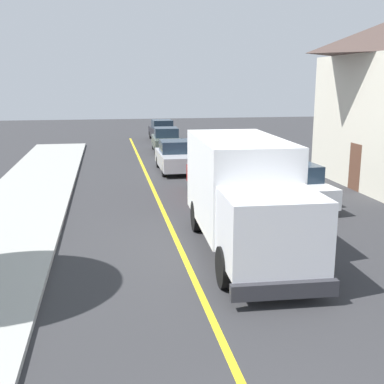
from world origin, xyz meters
TOP-DOWN VIEW (x-y plane):
  - centre_line_yellow at (0.00, 10.00)m, footprint 0.16×56.00m
  - box_truck at (1.79, 9.12)m, footprint 2.67×7.26m
  - parked_car_near at (2.54, 15.94)m, footprint 1.87×4.43m
  - parked_car_mid at (1.65, 21.96)m, footprint 1.81×4.40m
  - parked_car_far at (2.07, 29.46)m, footprint 1.95×4.46m
  - parked_car_furthest at (2.59, 36.24)m, footprint 1.97×4.47m
  - parked_van_across at (5.20, 13.83)m, footprint 2.01×4.48m

SIDE VIEW (x-z plane):
  - centre_line_yellow at x=0.00m, z-range 0.00..0.01m
  - parked_car_near at x=2.54m, z-range -0.04..1.63m
  - parked_car_mid at x=1.65m, z-range -0.04..1.63m
  - parked_car_far at x=2.07m, z-range -0.04..1.63m
  - parked_car_furthest at x=2.59m, z-range -0.04..1.63m
  - parked_van_across at x=5.20m, z-range -0.04..1.63m
  - box_truck at x=1.79m, z-range 0.17..3.37m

